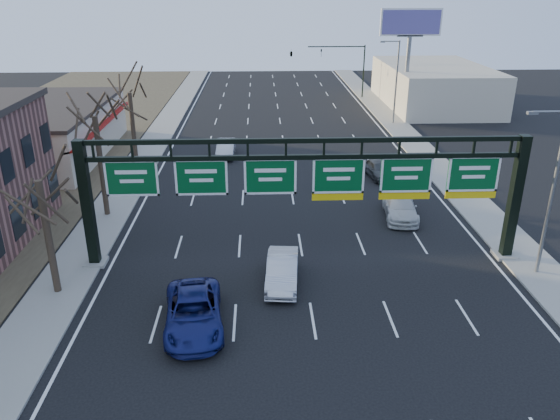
{
  "coord_description": "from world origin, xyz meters",
  "views": [
    {
      "loc": [
        -2.38,
        -19.55,
        14.67
      ],
      "look_at": [
        -1.32,
        7.84,
        3.2
      ],
      "focal_mm": 35.0,
      "sensor_mm": 36.0,
      "label": 1
    }
  ],
  "objects_px": {
    "car_blue_suv": "(194,313)",
    "car_silver_sedan": "(282,271)",
    "car_white_wagon": "(400,207)",
    "sign_gantry": "(307,184)"
  },
  "relations": [
    {
      "from": "car_silver_sedan",
      "to": "car_white_wagon",
      "type": "relative_size",
      "value": 0.9
    },
    {
      "from": "car_silver_sedan",
      "to": "car_white_wagon",
      "type": "height_order",
      "value": "car_silver_sedan"
    },
    {
      "from": "sign_gantry",
      "to": "car_white_wagon",
      "type": "relative_size",
      "value": 4.88
    },
    {
      "from": "sign_gantry",
      "to": "car_white_wagon",
      "type": "xyz_separation_m",
      "value": [
        6.86,
        6.03,
        -3.9
      ]
    },
    {
      "from": "sign_gantry",
      "to": "car_blue_suv",
      "type": "xyz_separation_m",
      "value": [
        -5.66,
        -6.32,
        -3.86
      ]
    },
    {
      "from": "car_silver_sedan",
      "to": "car_white_wagon",
      "type": "distance_m",
      "value": 11.91
    },
    {
      "from": "sign_gantry",
      "to": "car_silver_sedan",
      "type": "distance_m",
      "value": 4.84
    },
    {
      "from": "car_silver_sedan",
      "to": "car_blue_suv",
      "type": "bearing_deg",
      "value": -133.22
    },
    {
      "from": "sign_gantry",
      "to": "car_blue_suv",
      "type": "distance_m",
      "value": 9.32
    },
    {
      "from": "car_blue_suv",
      "to": "car_silver_sedan",
      "type": "relative_size",
      "value": 1.22
    }
  ]
}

